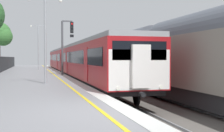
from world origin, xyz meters
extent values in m
cube|color=silver|center=(0.40, 0.00, 0.01)|extent=(0.60, 110.00, 0.01)
cube|color=yellow|center=(-0.35, 0.00, 0.01)|extent=(0.12, 110.00, 0.01)
cube|color=maroon|center=(2.10, 13.46, 1.27)|extent=(2.80, 20.02, 2.30)
cube|color=black|center=(2.10, 13.46, -0.01)|extent=(2.64, 19.42, 0.25)
cube|color=gray|center=(2.10, 13.46, 2.54)|extent=(2.68, 20.02, 0.24)
cube|color=black|center=(0.69, 13.46, 1.57)|extent=(0.02, 18.42, 0.84)
cube|color=red|center=(0.69, 8.46, 1.17)|extent=(0.03, 1.10, 1.90)
cube|color=red|center=(0.69, 18.47, 1.17)|extent=(0.03, 1.10, 1.90)
cylinder|color=black|center=(1.32, 6.05, -0.50)|extent=(0.12, 0.84, 0.84)
cylinder|color=black|center=(2.88, 6.05, -0.50)|extent=(0.12, 0.84, 0.84)
cylinder|color=black|center=(1.32, 20.88, -0.50)|extent=(0.12, 0.84, 0.84)
cylinder|color=black|center=(2.88, 20.88, -0.50)|extent=(0.12, 0.84, 0.84)
cube|color=maroon|center=(2.10, 34.09, 1.27)|extent=(2.80, 20.02, 2.30)
cube|color=black|center=(2.10, 34.09, -0.01)|extent=(2.64, 19.42, 0.25)
cube|color=gray|center=(2.10, 34.09, 2.54)|extent=(2.68, 20.02, 0.24)
cube|color=black|center=(0.69, 34.09, 1.57)|extent=(0.02, 18.42, 0.84)
cube|color=red|center=(0.69, 29.08, 1.17)|extent=(0.03, 1.10, 1.90)
cube|color=red|center=(0.69, 39.09, 1.17)|extent=(0.03, 1.10, 1.90)
cylinder|color=black|center=(1.32, 26.68, -0.50)|extent=(0.12, 0.84, 0.84)
cylinder|color=black|center=(2.88, 26.68, -0.50)|extent=(0.12, 0.84, 0.84)
cylinder|color=black|center=(1.32, 41.50, -0.50)|extent=(0.12, 0.84, 0.84)
cylinder|color=black|center=(2.88, 41.50, -0.50)|extent=(0.12, 0.84, 0.84)
cube|color=silver|center=(2.10, 3.49, 1.02)|extent=(2.70, 0.10, 1.70)
cube|color=black|center=(2.10, 3.48, 1.82)|extent=(2.40, 0.08, 0.80)
cube|color=silver|center=(2.10, 3.35, 1.17)|extent=(0.80, 0.24, 1.80)
cylinder|color=white|center=(1.15, 3.43, 0.27)|extent=(0.18, 0.06, 0.18)
cylinder|color=white|center=(3.05, 3.43, 0.27)|extent=(0.18, 0.06, 0.18)
cylinder|color=black|center=(2.10, 3.20, 0.02)|extent=(0.20, 0.35, 0.20)
cube|color=black|center=(2.10, 34.09, 2.79)|extent=(0.60, 0.90, 0.20)
cylinder|color=black|center=(5.32, 8.38, -0.50)|extent=(0.12, 0.84, 0.84)
cylinder|color=black|center=(6.88, 8.38, -0.50)|extent=(0.12, 0.84, 0.84)
cube|color=#232326|center=(6.10, 18.33, -0.38)|extent=(2.30, 14.30, 0.79)
cube|color=gray|center=(6.10, 18.33, 1.35)|extent=(2.60, 13.50, 2.66)
cylinder|color=#515660|center=(6.10, 18.33, 2.68)|extent=(2.39, 13.10, 2.39)
cylinder|color=black|center=(5.32, 13.18, -0.50)|extent=(0.12, 0.84, 0.84)
cylinder|color=black|center=(6.88, 13.18, -0.50)|extent=(0.12, 0.84, 0.84)
cylinder|color=black|center=(5.32, 23.48, -0.50)|extent=(0.12, 0.84, 0.84)
cylinder|color=black|center=(6.88, 23.48, -0.50)|extent=(0.12, 0.84, 0.84)
cube|color=#232326|center=(6.10, 33.43, -0.38)|extent=(2.30, 14.30, 0.79)
cube|color=gray|center=(6.10, 33.43, 1.35)|extent=(2.60, 13.50, 2.66)
cylinder|color=#515660|center=(6.10, 33.43, 2.68)|extent=(2.39, 13.10, 2.39)
cylinder|color=black|center=(5.32, 28.28, -0.50)|extent=(0.12, 0.84, 0.84)
cylinder|color=black|center=(6.88, 28.28, -0.50)|extent=(0.12, 0.84, 0.84)
cylinder|color=black|center=(5.32, 38.58, -0.50)|extent=(0.12, 0.84, 0.84)
cylinder|color=black|center=(6.88, 38.58, -0.50)|extent=(0.12, 0.84, 0.84)
cylinder|color=#47474C|center=(0.35, 18.59, 2.39)|extent=(0.18, 0.18, 4.79)
cube|color=#47474C|center=(0.80, 18.59, 4.79)|extent=(0.90, 0.12, 0.12)
cube|color=black|center=(1.20, 18.59, 4.24)|extent=(0.28, 0.20, 1.00)
cylinder|color=red|center=(1.20, 18.47, 4.56)|extent=(0.16, 0.04, 0.16)
cylinder|color=black|center=(1.20, 18.47, 4.24)|extent=(0.16, 0.04, 0.16)
cylinder|color=black|center=(1.20, 18.47, 3.92)|extent=(0.16, 0.04, 0.16)
cube|color=black|center=(1.20, 18.59, 3.49)|extent=(0.32, 0.16, 0.24)
cylinder|color=#93999E|center=(-1.49, 9.78, 2.56)|extent=(0.14, 0.14, 5.13)
cylinder|color=silver|center=(-0.59, 9.78, 4.95)|extent=(0.20, 0.20, 0.18)
cylinder|color=#93999E|center=(-1.49, 31.01, 2.87)|extent=(0.14, 0.14, 5.73)
cube|color=#93999E|center=(-1.04, 31.01, 5.63)|extent=(0.90, 0.08, 0.08)
cylinder|color=silver|center=(-0.59, 31.01, 5.55)|extent=(0.20, 0.20, 0.18)
cube|color=#93999E|center=(-1.94, 31.01, 5.63)|extent=(0.90, 0.08, 0.08)
cylinder|color=silver|center=(-2.39, 31.01, 5.55)|extent=(0.20, 0.20, 0.18)
cylinder|color=#38383D|center=(-5.45, 35.06, 0.82)|extent=(0.07, 0.07, 1.63)
cylinder|color=#38383D|center=(-5.45, 46.75, 0.82)|extent=(0.07, 0.07, 1.63)
sphere|color=#33662D|center=(-6.34, 37.83, 4.62)|extent=(2.72, 2.72, 2.72)
camera|label=1|loc=(-2.23, -8.25, 1.52)|focal=47.90mm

